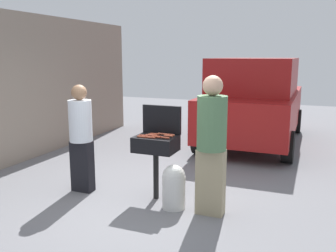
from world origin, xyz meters
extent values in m
plane|color=slate|center=(0.00, 0.00, 0.00)|extent=(24.00, 24.00, 0.00)
cube|color=gray|center=(-3.17, 1.00, 1.45)|extent=(0.24, 8.00, 2.91)
cylinder|color=black|center=(0.17, 0.19, 0.36)|extent=(0.08, 0.08, 0.72)
cube|color=black|center=(0.17, 0.19, 0.83)|extent=(0.60, 0.44, 0.22)
cube|color=black|center=(0.17, 0.41, 1.15)|extent=(0.60, 0.05, 0.42)
cylinder|color=#AD4228|center=(0.11, 0.29, 0.95)|extent=(0.13, 0.03, 0.03)
cylinder|color=#C6593D|center=(0.21, 0.33, 0.95)|extent=(0.13, 0.04, 0.03)
cylinder|color=#AD4228|center=(0.22, 0.15, 0.95)|extent=(0.13, 0.04, 0.03)
cylinder|color=#C6593D|center=(0.01, 0.05, 0.95)|extent=(0.13, 0.03, 0.03)
cylinder|color=#AD4228|center=(0.21, 0.11, 0.95)|extent=(0.13, 0.03, 0.03)
cylinder|color=#B74C33|center=(0.35, 0.11, 0.95)|extent=(0.13, 0.04, 0.03)
cylinder|color=#C6593D|center=(0.35, 0.24, 0.95)|extent=(0.13, 0.03, 0.03)
cylinder|color=#B74C33|center=(0.10, 0.23, 0.95)|extent=(0.13, 0.03, 0.03)
cylinder|color=#C6593D|center=(0.09, 0.18, 0.95)|extent=(0.13, 0.03, 0.03)
cylinder|color=#C6593D|center=(0.35, 0.32, 0.95)|extent=(0.13, 0.04, 0.03)
cylinder|color=#B74C33|center=(0.16, 0.05, 0.95)|extent=(0.13, 0.04, 0.03)
cylinder|color=#B74C33|center=(0.01, 0.13, 0.95)|extent=(0.13, 0.04, 0.03)
cylinder|color=#AD4228|center=(0.34, 0.29, 0.95)|extent=(0.13, 0.04, 0.03)
cylinder|color=#B74C33|center=(0.07, 0.08, 0.95)|extent=(0.13, 0.03, 0.03)
cylinder|color=silver|center=(0.54, -0.04, 0.23)|extent=(0.32, 0.32, 0.46)
sphere|color=silver|center=(0.54, -0.04, 0.46)|extent=(0.31, 0.31, 0.31)
cube|color=black|center=(-1.01, 0.05, 0.40)|extent=(0.33, 0.18, 0.79)
cylinder|color=silver|center=(-1.01, 0.05, 1.11)|extent=(0.35, 0.35, 0.63)
sphere|color=#936B4C|center=(-1.01, 0.05, 1.54)|extent=(0.23, 0.23, 0.23)
cube|color=gray|center=(1.06, -0.02, 0.44)|extent=(0.37, 0.20, 0.88)
cylinder|color=#4C724C|center=(1.06, -0.02, 1.23)|extent=(0.39, 0.39, 0.70)
sphere|color=tan|center=(1.06, -0.02, 1.71)|extent=(0.26, 0.26, 0.26)
cube|color=maroon|center=(0.91, 4.38, 0.77)|extent=(1.92, 4.41, 0.90)
cube|color=maroon|center=(0.91, 4.18, 1.62)|extent=(1.77, 2.61, 0.80)
cylinder|color=black|center=(1.82, 2.84, 0.32)|extent=(0.22, 0.64, 0.64)
cylinder|color=black|center=(0.01, 2.84, 0.32)|extent=(0.22, 0.64, 0.64)
cylinder|color=black|center=(1.81, 5.92, 0.32)|extent=(0.22, 0.64, 0.64)
cylinder|color=black|center=(0.00, 5.92, 0.32)|extent=(0.22, 0.64, 0.64)
camera|label=1|loc=(2.27, -4.48, 2.08)|focal=39.13mm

